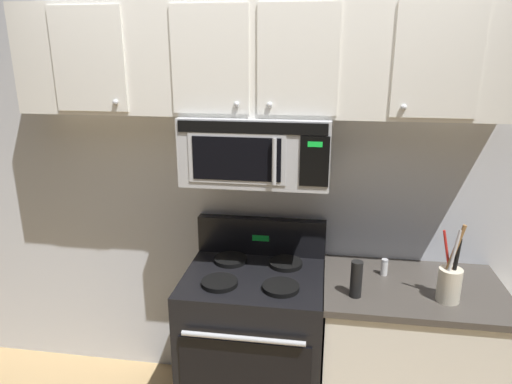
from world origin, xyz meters
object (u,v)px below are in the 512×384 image
at_px(utensil_crock_cream, 450,282).
at_px(salt_shaker, 384,267).
at_px(pepper_mill, 356,279).
at_px(stove_range, 254,342).
at_px(over_range_microwave, 257,148).

distance_m(utensil_crock_cream, salt_shaker, 0.36).
distance_m(salt_shaker, pepper_mill, 0.31).
distance_m(stove_range, utensil_crock_cream, 1.12).
relative_size(over_range_microwave, salt_shaker, 8.27).
distance_m(over_range_microwave, pepper_mill, 0.83).
bearing_deg(stove_range, salt_shaker, 8.24).
relative_size(stove_range, over_range_microwave, 1.47).
xyz_separation_m(stove_range, pepper_mill, (0.53, -0.15, 0.53)).
height_order(over_range_microwave, utensil_crock_cream, over_range_microwave).
relative_size(stove_range, salt_shaker, 12.19).
bearing_deg(over_range_microwave, utensil_crock_cream, -14.09).
height_order(stove_range, over_range_microwave, over_range_microwave).
bearing_deg(over_range_microwave, stove_range, -89.86).
distance_m(utensil_crock_cream, pepper_mill, 0.44).
bearing_deg(salt_shaker, over_range_microwave, 178.74).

